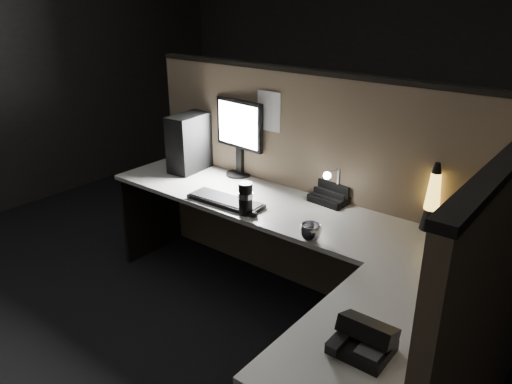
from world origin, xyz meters
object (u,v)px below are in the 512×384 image
Objects in this scene: pc_tower at (192,142)px; monitor at (239,130)px; keyboard at (226,201)px; lava_lamp at (432,202)px; desk_phone at (363,339)px.

pc_tower is 0.40m from monitor.
lava_lamp reaches higher than keyboard.
keyboard is at bearing -54.27° from monitor.
desk_phone is (1.59, -1.17, -0.28)m from monitor.
pc_tower is 2.22m from desk_phone.
keyboard is 1.50m from desk_phone.
monitor is 1.39× the size of lava_lamp.
desk_phone is at bearing -31.19° from keyboard.
lava_lamp is 1.75× the size of desk_phone.
monitor is (0.36, 0.11, 0.12)m from pc_tower.
pc_tower is 1.06× the size of lava_lamp.
monitor is at bearing 12.63° from pc_tower.
desk_phone is (1.32, -0.72, 0.04)m from keyboard.
pc_tower reaches higher than keyboard.
monitor is 2.43× the size of desk_phone.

